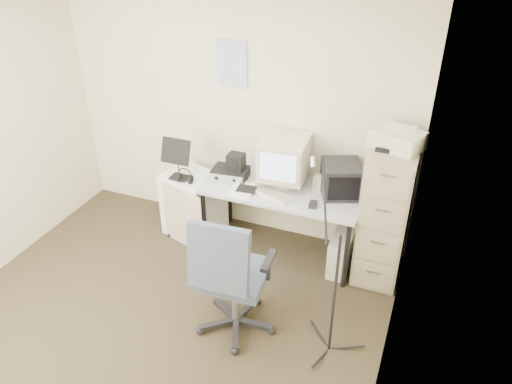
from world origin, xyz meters
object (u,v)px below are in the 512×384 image
at_px(filing_cabinet, 385,214).
at_px(side_cart, 194,205).
at_px(desk, 282,221).
at_px(office_chair, 235,272).

relative_size(filing_cabinet, side_cart, 1.89).
xyz_separation_m(desk, office_chair, (-0.02, -1.10, 0.20)).
distance_m(desk, office_chair, 1.12).
xyz_separation_m(office_chair, side_cart, (-0.93, 1.06, -0.22)).
relative_size(office_chair, side_cart, 1.65).
bearing_deg(side_cart, filing_cabinet, 19.41).
height_order(desk, side_cart, desk).
height_order(filing_cabinet, office_chair, filing_cabinet).
bearing_deg(desk, side_cart, -177.36).
xyz_separation_m(filing_cabinet, office_chair, (-0.97, -1.13, -0.08)).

